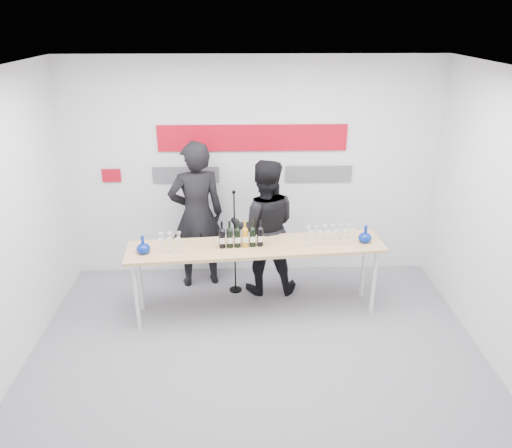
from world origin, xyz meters
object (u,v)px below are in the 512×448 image
presenter_left (197,215)px  presenter_right (264,228)px  tasting_table (256,251)px  mic_stand (235,261)px

presenter_left → presenter_right: (0.88, -0.21, -0.10)m
presenter_right → presenter_left: bearing=-13.0°
tasting_table → presenter_right: presenter_right is taller
tasting_table → presenter_left: bearing=130.4°
tasting_table → presenter_right: bearing=72.9°
presenter_left → mic_stand: size_ratio=1.39×
presenter_right → mic_stand: presenter_right is taller
presenter_right → mic_stand: bearing=5.8°
tasting_table → presenter_right: (0.12, 0.55, 0.06)m
presenter_right → mic_stand: 0.60m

